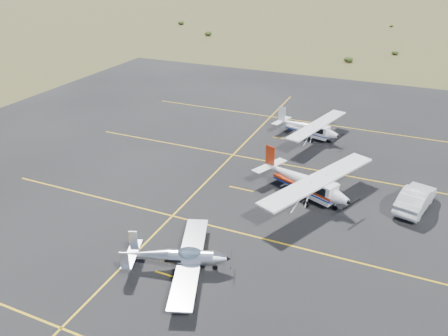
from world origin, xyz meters
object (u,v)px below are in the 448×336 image
Objects in this scene: sedan at (416,198)px; aircraft_plain at (308,127)px; aircraft_low_wing at (179,257)px; aircraft_cessna at (305,181)px.

aircraft_plain is at bearing -29.81° from sedan.
aircraft_plain reaches higher than sedan.
aircraft_low_wing is at bearing -80.30° from aircraft_plain.
aircraft_low_wing is 22.53m from aircraft_plain.
aircraft_cessna is (4.55, 11.10, 0.45)m from aircraft_low_wing.
aircraft_plain is at bearing 126.84° from aircraft_cessna.
aircraft_cessna reaches higher than sedan.
aircraft_low_wing is 17.51m from sedan.
aircraft_plain is 2.00× the size of sedan.
aircraft_low_wing is 12.00m from aircraft_cessna.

